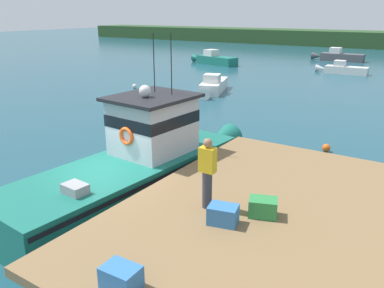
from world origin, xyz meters
name	(u,v)px	position (x,y,z in m)	size (l,w,h in m)	color
ground_plane	(114,203)	(0.00, 0.00, 0.00)	(200.00, 200.00, 0.00)	#1E4C5B
dock	(268,214)	(4.80, 0.00, 1.07)	(6.00, 9.00, 1.20)	#4C3D2D
main_fishing_boat	(140,163)	(0.24, 0.97, 1.01)	(3.14, 9.91, 4.80)	#196B5B
crate_single_far	(121,277)	(3.86, -3.77, 1.39)	(0.60, 0.44, 0.37)	#3370B2
crate_single_by_cleat	(263,207)	(4.82, -0.35, 1.40)	(0.60, 0.44, 0.40)	#2D8442
crate_stack_mid_dock	(223,215)	(4.25, -1.11, 1.40)	(0.60, 0.44, 0.40)	#3370B2
deckhand_by_the_boat	(207,172)	(3.60, -0.67, 2.06)	(0.36, 0.22, 1.63)	#383842
moored_boat_outer_mooring	(339,56)	(-3.36, 40.29, 0.51)	(5.82, 1.49, 1.48)	#4C4C51
moored_boat_near_channel	(343,69)	(-0.58, 30.41, 0.40)	(4.61, 1.25, 1.17)	silver
moored_boat_far_left	(213,86)	(-6.07, 16.30, 0.45)	(2.68, 5.26, 1.32)	white
moored_boat_far_right	(214,59)	(-13.84, 29.87, 0.52)	(6.08, 2.67, 1.52)	#196B5B
mooring_buoy_outer	(135,86)	(-11.68, 14.44, 0.17)	(0.33, 0.33, 0.33)	silver
mooring_buoy_inshore	(326,148)	(4.02, 8.05, 0.16)	(0.33, 0.33, 0.33)	#EA5B19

